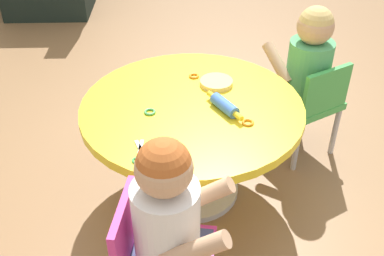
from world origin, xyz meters
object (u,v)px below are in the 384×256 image
(seated_child_right, at_px, (309,58))
(craft_table, at_px, (192,125))
(craft_scissors, at_px, (141,155))
(child_chair_right, at_px, (308,102))
(seated_child_left, at_px, (167,210))
(rolling_pin, at_px, (225,105))

(seated_child_right, bearing_deg, craft_table, 149.00)
(craft_scissors, bearing_deg, child_chair_right, -22.03)
(seated_child_right, bearing_deg, craft_scissors, 160.21)
(seated_child_left, bearing_deg, craft_scissors, 47.51)
(seated_child_left, relative_size, child_chair_right, 0.95)
(child_chair_right, bearing_deg, seated_child_left, 173.39)
(seated_child_left, height_order, child_chair_right, seated_child_left)
(seated_child_right, bearing_deg, rolling_pin, 159.92)
(seated_child_left, xyz_separation_m, child_chair_right, (1.15, -0.13, -0.23))
(seated_child_left, distance_m, rolling_pin, 0.64)
(rolling_pin, xyz_separation_m, craft_scissors, (-0.41, 0.14, -0.02))
(child_chair_right, height_order, rolling_pin, rolling_pin)
(child_chair_right, relative_size, craft_scissors, 3.88)
(seated_child_left, height_order, seated_child_right, same)
(craft_table, height_order, craft_scissors, craft_scissors)
(craft_table, xyz_separation_m, craft_scissors, (-0.39, 0.00, 0.11))
(rolling_pin, bearing_deg, child_chair_right, -24.05)
(craft_table, height_order, seated_child_right, seated_child_right)
(seated_child_right, xyz_separation_m, rolling_pin, (-0.54, 0.20, -0.02))
(seated_child_left, relative_size, seated_child_right, 1.00)
(craft_table, xyz_separation_m, seated_child_left, (-0.61, -0.24, 0.15))
(child_chair_right, distance_m, rolling_pin, 0.60)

